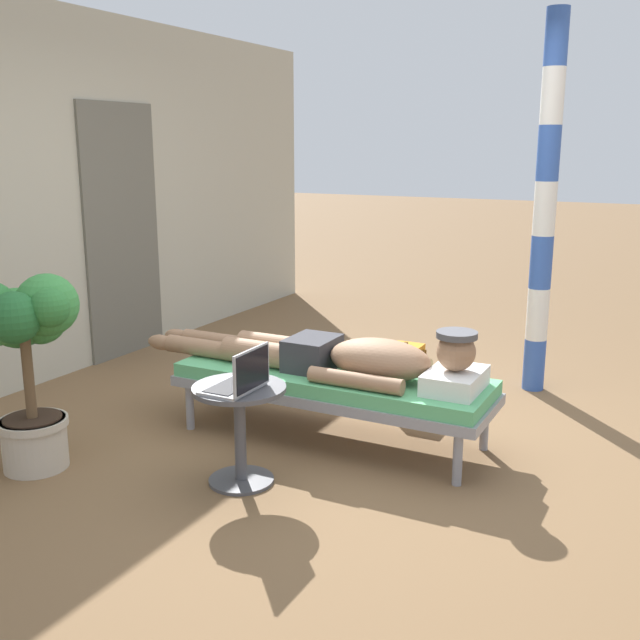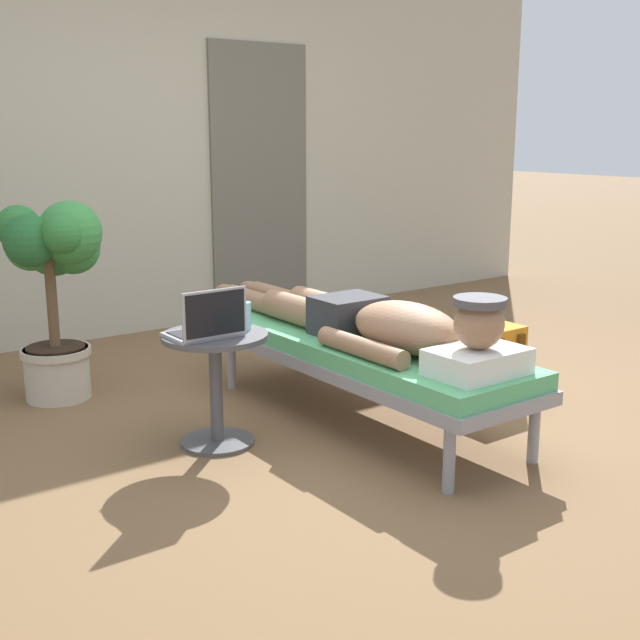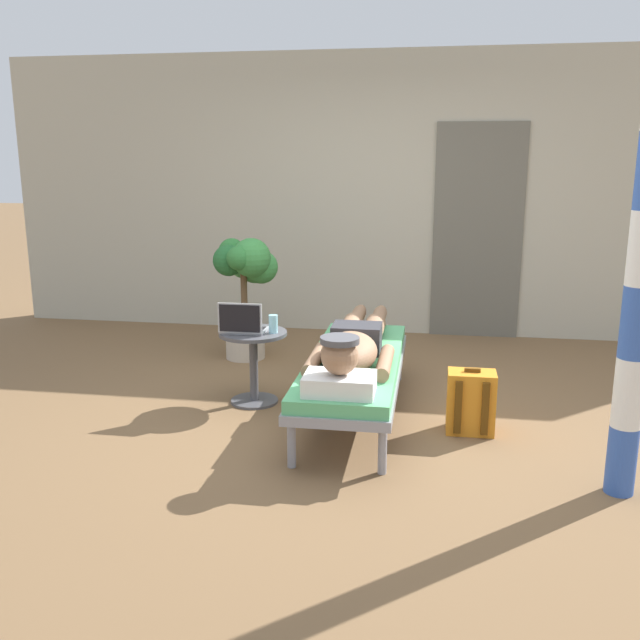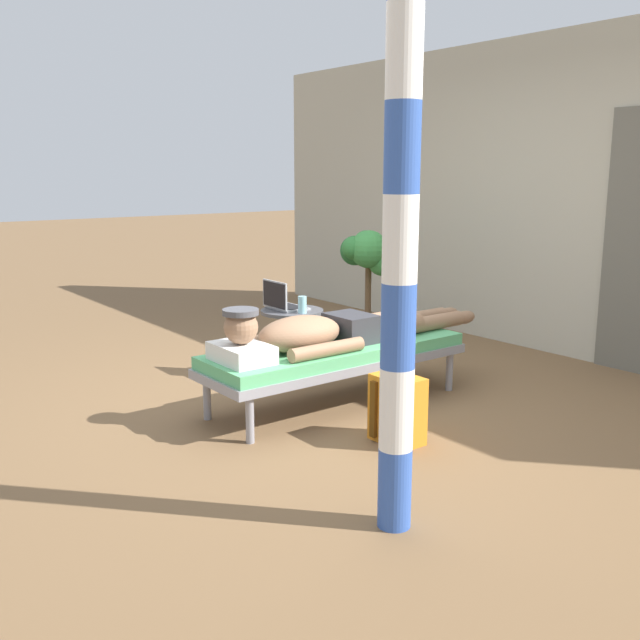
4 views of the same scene
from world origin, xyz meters
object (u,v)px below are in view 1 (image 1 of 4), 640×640
Objects in this scene: side_table at (240,417)px; porch_post at (545,209)px; lounge_chair at (332,384)px; drink_glass at (257,367)px; potted_plant at (27,340)px; backpack at (402,376)px; laptop at (241,380)px; person_reclining at (343,357)px.

porch_post reaches higher than side_table.
drink_glass reaches higher than lounge_chair.
drink_glass is at bearing 165.80° from lounge_chair.
porch_post reaches higher than potted_plant.
potted_plant reaches higher than drink_glass.
lounge_chair is at bearing 169.01° from backpack.
lounge_chair is 1.98m from porch_post.
lounge_chair is at bearing 149.97° from porch_post.
porch_post reaches higher than backpack.
lounge_chair is at bearing -14.20° from drink_glass.
laptop is at bearing 172.18° from lounge_chair.
person_reclining reaches higher than drink_glass.
side_table is 4.10× the size of drink_glass.
lounge_chair is 0.87× the size of person_reclining.
potted_plant is (-1.84, 1.42, 0.51)m from backpack.
backpack is at bearing -11.63° from side_table.
side_table is at bearing 155.32° from porch_post.
backpack is 1.50m from porch_post.
porch_post is (1.50, -0.80, 0.77)m from person_reclining.
drink_glass is at bearing -66.49° from potted_plant.
potted_plant is 0.41× the size of porch_post.
person_reclining is at bearing -51.22° from potted_plant.
lounge_chair is at bearing -7.82° from laptop.
laptop reaches higher than drink_glass.
person_reclining is 0.84× the size of porch_post.
person_reclining is 17.01× the size of drink_glass.
laptop is at bearing -76.55° from potted_plant.
laptop reaches higher than backpack.
drink_glass is 0.30× the size of backpack.
laptop is at bearing 170.62° from backpack.
backpack is at bearing -5.90° from person_reclining.
person_reclining is 7.00× the size of laptop.
porch_post is at bearing -28.01° from person_reclining.
person_reclining reaches higher than side_table.
backpack is (0.77, -0.15, -0.15)m from lounge_chair.
laptop is (-0.80, 0.18, 0.06)m from person_reclining.
porch_post is at bearing -25.95° from drink_glass.
potted_plant is at bearing 103.45° from laptop.
lounge_chair is 0.84m from laptop.
drink_glass is at bearing 159.63° from person_reclining.
porch_post is at bearing -23.04° from laptop.
side_table is at bearing -73.07° from potted_plant.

